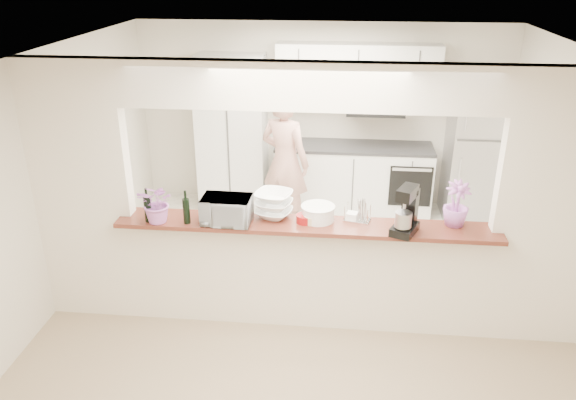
# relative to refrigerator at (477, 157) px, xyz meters

# --- Properties ---
(floor) EXTENTS (6.00, 6.00, 0.00)m
(floor) POSITION_rel_refrigerator_xyz_m (-2.05, -2.65, -0.85)
(floor) COLOR tan
(floor) RESTS_ON ground
(tile_overlay) EXTENTS (5.00, 2.90, 0.01)m
(tile_overlay) POSITION_rel_refrigerator_xyz_m (-2.05, -1.10, -0.84)
(tile_overlay) COLOR silver
(tile_overlay) RESTS_ON floor
(partition) EXTENTS (5.00, 0.15, 2.50)m
(partition) POSITION_rel_refrigerator_xyz_m (-2.05, -2.65, 0.63)
(partition) COLOR #EEE4D0
(partition) RESTS_ON floor
(bar_counter) EXTENTS (3.40, 0.38, 1.09)m
(bar_counter) POSITION_rel_refrigerator_xyz_m (-2.05, -2.65, -0.27)
(bar_counter) COLOR #EEE4D0
(bar_counter) RESTS_ON floor
(kitchen_cabinets) EXTENTS (3.15, 0.62, 2.25)m
(kitchen_cabinets) POSITION_rel_refrigerator_xyz_m (-2.24, 0.07, 0.12)
(kitchen_cabinets) COLOR silver
(kitchen_cabinets) RESTS_ON floor
(refrigerator) EXTENTS (0.75, 0.70, 1.70)m
(refrigerator) POSITION_rel_refrigerator_xyz_m (0.00, 0.00, 0.00)
(refrigerator) COLOR #B1B1B6
(refrigerator) RESTS_ON floor
(flower_left) EXTENTS (0.38, 0.34, 0.37)m
(flower_left) POSITION_rel_refrigerator_xyz_m (-3.35, -2.80, 0.42)
(flower_left) COLOR #C86AA7
(flower_left) RESTS_ON bar_counter
(wine_bottle_a) EXTENTS (0.06, 0.06, 0.31)m
(wine_bottle_a) POSITION_rel_refrigerator_xyz_m (-3.10, -2.80, 0.36)
(wine_bottle_a) COLOR black
(wine_bottle_a) RESTS_ON bar_counter
(wine_bottle_b) EXTENTS (0.06, 0.06, 0.32)m
(wine_bottle_b) POSITION_rel_refrigerator_xyz_m (-3.45, -2.80, 0.36)
(wine_bottle_b) COLOR black
(wine_bottle_b) RESTS_ON bar_counter
(toaster_oven) EXTENTS (0.44, 0.30, 0.24)m
(toaster_oven) POSITION_rel_refrigerator_xyz_m (-2.75, -2.75, 0.36)
(toaster_oven) COLOR #BABAC0
(toaster_oven) RESTS_ON bar_counter
(serving_bowls) EXTENTS (0.40, 0.40, 0.24)m
(serving_bowls) POSITION_rel_refrigerator_xyz_m (-2.35, -2.60, 0.36)
(serving_bowls) COLOR white
(serving_bowls) RESTS_ON bar_counter
(plate_stack_a) EXTENTS (0.30, 0.30, 0.14)m
(plate_stack_a) POSITION_rel_refrigerator_xyz_m (-1.95, -2.62, 0.31)
(plate_stack_a) COLOR white
(plate_stack_a) RESTS_ON bar_counter
(plate_stack_b) EXTENTS (0.26, 0.26, 0.09)m
(plate_stack_b) POSITION_rel_refrigerator_xyz_m (-1.95, -2.62, 0.29)
(plate_stack_b) COLOR white
(plate_stack_b) RESTS_ON bar_counter
(red_bowl) EXTENTS (0.16, 0.16, 0.07)m
(red_bowl) POSITION_rel_refrigerator_xyz_m (-2.06, -2.68, 0.28)
(red_bowl) COLOR maroon
(red_bowl) RESTS_ON bar_counter
(tan_bowl) EXTENTS (0.16, 0.16, 0.07)m
(tan_bowl) POSITION_rel_refrigerator_xyz_m (-2.00, -2.68, 0.28)
(tan_bowl) COLOR beige
(tan_bowl) RESTS_ON bar_counter
(utensil_caddy) EXTENTS (0.25, 0.19, 0.21)m
(utensil_caddy) POSITION_rel_refrigerator_xyz_m (-1.60, -2.60, 0.33)
(utensil_caddy) COLOR silver
(utensil_caddy) RESTS_ON bar_counter
(stand_mixer) EXTENTS (0.28, 0.33, 0.42)m
(stand_mixer) POSITION_rel_refrigerator_xyz_m (-1.19, -2.79, 0.43)
(stand_mixer) COLOR black
(stand_mixer) RESTS_ON bar_counter
(flower_right) EXTENTS (0.27, 0.27, 0.40)m
(flower_right) POSITION_rel_refrigerator_xyz_m (-0.75, -2.60, 0.44)
(flower_right) COLOR #B562B6
(flower_right) RESTS_ON bar_counter
(person) EXTENTS (0.78, 0.68, 1.81)m
(person) POSITION_rel_refrigerator_xyz_m (-2.46, -0.64, 0.06)
(person) COLOR tan
(person) RESTS_ON floor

